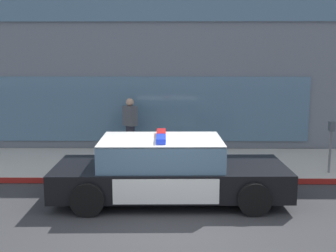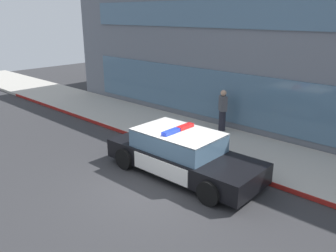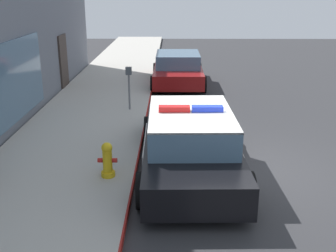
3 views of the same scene
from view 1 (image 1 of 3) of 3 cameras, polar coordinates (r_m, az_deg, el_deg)
The scene contains 8 objects.
ground at distance 8.19m, azimuth 0.35°, elevation -12.96°, with size 48.00×48.00×0.00m, color #303033.
sidewalk at distance 12.01m, azimuth 0.47°, elevation -5.20°, with size 48.00×3.34×0.15m, color #B2ADA3.
curb_red_paint at distance 10.39m, azimuth 0.43°, elevation -7.57°, with size 28.80×0.04×0.14m, color maroon.
storefront_building at distance 18.60m, azimuth 0.95°, elevation 10.09°, with size 23.97×10.63×6.62m.
police_cruiser at distance 9.12m, azimuth -0.05°, elevation -6.07°, with size 5.06×2.18×1.49m.
fire_hydrant at distance 10.81m, azimuth -3.26°, elevation -4.57°, with size 0.34×0.39×0.73m.
pedestrian_on_sidewalk at distance 13.00m, azimuth -5.23°, elevation 0.12°, with size 0.47×0.46×1.71m.
parking_meter at distance 11.43m, azimuth 21.53°, elevation -1.48°, with size 0.12×0.18×1.34m.
Camera 1 is at (0.04, -7.56, 3.14)m, focal length 44.25 mm.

